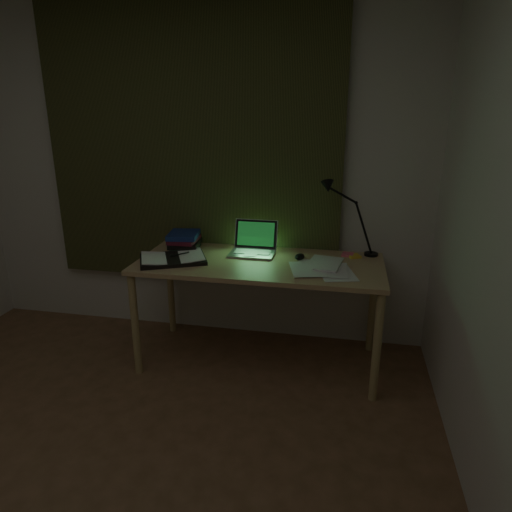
{
  "coord_description": "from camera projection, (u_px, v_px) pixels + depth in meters",
  "views": [
    {
      "loc": [
        1.13,
        -1.26,
        1.71
      ],
      "look_at": [
        0.59,
        1.44,
        0.82
      ],
      "focal_mm": 32.0,
      "sensor_mm": 36.0,
      "label": 1
    }
  ],
  "objects": [
    {
      "name": "open_textbook",
      "position": [
        173.0,
        258.0,
        3.04
      ],
      "size": [
        0.51,
        0.46,
        0.04
      ],
      "primitive_type": null,
      "rotation": [
        0.0,
        0.0,
        0.44
      ],
      "color": "white",
      "rests_on": "desk"
    },
    {
      "name": "laptop",
      "position": [
        252.0,
        239.0,
        3.14
      ],
      "size": [
        0.31,
        0.35,
        0.22
      ],
      "primitive_type": null,
      "rotation": [
        0.0,
        0.0,
        -0.01
      ],
      "color": "#B0B0B5",
      "rests_on": "desk"
    },
    {
      "name": "sticky_yellow",
      "position": [
        354.0,
        256.0,
        3.12
      ],
      "size": [
        0.1,
        0.1,
        0.02
      ],
      "primitive_type": "cube",
      "rotation": [
        0.0,
        0.0,
        0.41
      ],
      "color": "yellow",
      "rests_on": "desk"
    },
    {
      "name": "loose_papers",
      "position": [
        320.0,
        265.0,
        2.94
      ],
      "size": [
        0.37,
        0.39,
        0.02
      ],
      "primitive_type": null,
      "rotation": [
        0.0,
        0.0,
        0.11
      ],
      "color": "white",
      "rests_on": "desk"
    },
    {
      "name": "wall_back",
      "position": [
        193.0,
        174.0,
        3.39
      ],
      "size": [
        3.5,
        0.0,
        2.5
      ],
      "primitive_type": "cube",
      "color": "silver",
      "rests_on": "ground"
    },
    {
      "name": "mouse",
      "position": [
        300.0,
        257.0,
        3.07
      ],
      "size": [
        0.08,
        0.11,
        0.04
      ],
      "primitive_type": "ellipsoid",
      "rotation": [
        0.0,
        0.0,
        -0.18
      ],
      "color": "black",
      "rests_on": "desk"
    },
    {
      "name": "curtain",
      "position": [
        190.0,
        147.0,
        3.29
      ],
      "size": [
        2.2,
        0.06,
        2.0
      ],
      "primitive_type": "cube",
      "color": "#303319",
      "rests_on": "wall_back"
    },
    {
      "name": "book_stack",
      "position": [
        185.0,
        241.0,
        3.27
      ],
      "size": [
        0.24,
        0.28,
        0.13
      ],
      "primitive_type": null,
      "rotation": [
        0.0,
        0.0,
        0.18
      ],
      "color": "white",
      "rests_on": "desk"
    },
    {
      "name": "desk",
      "position": [
        259.0,
        313.0,
        3.14
      ],
      "size": [
        1.63,
        0.71,
        0.74
      ],
      "primitive_type": null,
      "color": "tan",
      "rests_on": "floor"
    },
    {
      "name": "desk_lamp",
      "position": [
        374.0,
        220.0,
        3.08
      ],
      "size": [
        0.38,
        0.33,
        0.51
      ],
      "primitive_type": null,
      "rotation": [
        0.0,
        0.0,
        -0.2
      ],
      "color": "black",
      "rests_on": "desk"
    },
    {
      "name": "sticky_pink",
      "position": [
        348.0,
        255.0,
        3.15
      ],
      "size": [
        0.09,
        0.09,
        0.02
      ],
      "primitive_type": "cube",
      "rotation": [
        0.0,
        0.0,
        -0.16
      ],
      "color": "#FF637A",
      "rests_on": "desk"
    }
  ]
}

